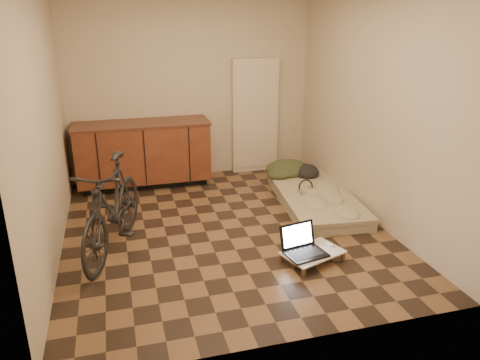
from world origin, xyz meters
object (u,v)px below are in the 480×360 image
object	(u,v)px
futon	(316,198)
lap_desk	(313,253)
bicycle	(112,203)
laptop	(303,248)

from	to	relation	value
futon	lap_desk	bearing A→B (deg)	-109.07
bicycle	laptop	distance (m)	1.96
bicycle	laptop	size ratio (longest dim) A/B	3.77
futon	laptop	world-z (taller)	laptop
lap_desk	laptop	bearing A→B (deg)	154.04
futon	lap_desk	world-z (taller)	futon
bicycle	lap_desk	world-z (taller)	bicycle
futon	lap_desk	distance (m)	1.46
futon	lap_desk	size ratio (longest dim) A/B	2.80
laptop	futon	bearing A→B (deg)	50.32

